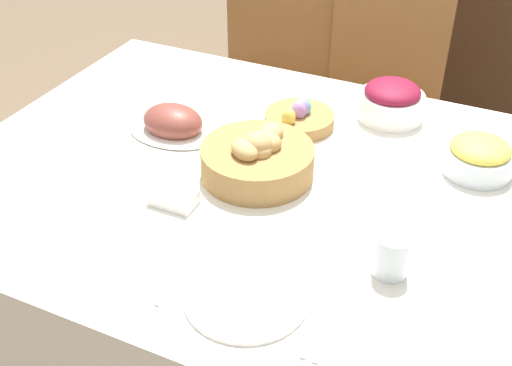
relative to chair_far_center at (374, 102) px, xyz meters
name	(u,v)px	position (x,y,z in m)	size (l,w,h in m)	color
dining_table	(277,293)	(0.00, -0.88, -0.15)	(1.59, 1.13, 0.75)	silver
chair_far_center	(374,102)	(0.00, 0.00, 0.00)	(0.43, 0.43, 0.99)	brown
chair_far_left	(268,80)	(-0.42, 0.00, 0.00)	(0.45, 0.45, 0.99)	brown
sideboard	(468,47)	(0.20, 0.79, -0.06)	(1.55, 0.44, 0.93)	#3D2616
bread_basket	(258,158)	(-0.05, -0.88, 0.27)	(0.27, 0.27, 0.12)	#9E7542
egg_basket	(299,117)	(-0.05, -0.62, 0.25)	(0.19, 0.19, 0.08)	#9E7542
ham_platter	(173,123)	(-0.34, -0.80, 0.25)	(0.25, 0.18, 0.09)	white
beet_salad_bowl	(391,101)	(0.16, -0.47, 0.27)	(0.18, 0.18, 0.11)	white
pineapple_bowl	(479,156)	(0.42, -0.65, 0.26)	(0.17, 0.17, 0.09)	silver
dinner_plate	(247,295)	(0.10, -1.26, 0.22)	(0.24, 0.24, 0.01)	white
fork	(180,274)	(-0.05, -1.26, 0.22)	(0.02, 0.18, 0.00)	silver
knife	(319,321)	(0.24, -1.26, 0.22)	(0.02, 0.18, 0.00)	silver
spoon	(335,326)	(0.27, -1.26, 0.22)	(0.02, 0.18, 0.00)	silver
drinking_cup	(391,255)	(0.32, -1.08, 0.27)	(0.07, 0.07, 0.09)	silver
butter_dish	(173,198)	(-0.18, -1.07, 0.24)	(0.10, 0.06, 0.03)	white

